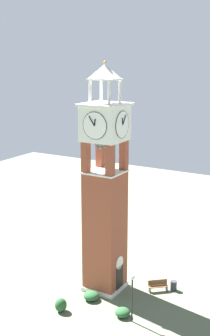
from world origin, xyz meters
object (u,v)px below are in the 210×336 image
Objects in this scene: clock_tower at (105,198)px; trash_bin at (174,286)px; lamp_post at (132,289)px; park_bench at (158,286)px.

clock_tower reaches higher than trash_bin.
clock_tower is 22.96× the size of trash_bin.
park_bench is at bearing 2.16° from lamp_post.
park_bench is 1.31m from trash_bin.
clock_tower is at bearing 51.52° from lamp_post.
clock_tower is 12.26× the size of park_bench.
lamp_post is 6.27m from trash_bin.
lamp_post is at bearing -177.84° from park_bench.
trash_bin is (5.82, -0.86, -2.17)m from lamp_post.
clock_tower is 4.98× the size of lamp_post.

